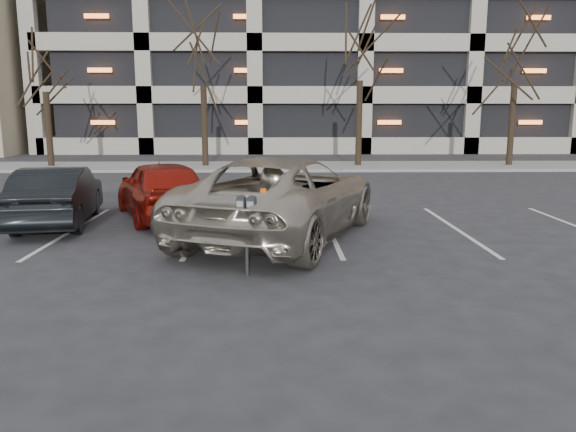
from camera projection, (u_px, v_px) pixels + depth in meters
The scene contains 12 objects.
ground at pixel (263, 257), 10.01m from camera, with size 140.00×140.00×0.00m, color #28282B.
sidewalk at pixel (271, 166), 25.72m from camera, with size 80.00×4.00×0.12m, color gray.
stall_lines at pixel (201, 230), 12.24m from camera, with size 16.90×5.20×0.00m.
parking_garage at pixel (433, 20), 41.80m from camera, with size 52.00×20.00×19.00m.
tree_a at pixel (42, 44), 24.52m from camera, with size 3.33×3.33×7.57m.
tree_b at pixel (202, 33), 24.58m from camera, with size 3.60×3.60×8.18m.
tree_c at pixel (361, 25), 24.66m from camera, with size 3.82×3.82×8.67m.
tree_d at pixel (519, 27), 24.81m from camera, with size 3.80×3.80×8.63m.
parking_meter at pixel (246, 216), 8.71m from camera, with size 0.34×0.21×1.25m.
suv_silver at pixel (283, 197), 11.45m from camera, with size 4.75×6.58×1.67m.
car_red at pixel (162, 189), 13.47m from camera, with size 1.70×4.22×1.44m, color maroon.
car_dark at pixel (58, 196), 12.75m from camera, with size 1.40×4.02×1.32m, color black.
Camera 1 is at (0.24, -9.71, 2.56)m, focal length 35.00 mm.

